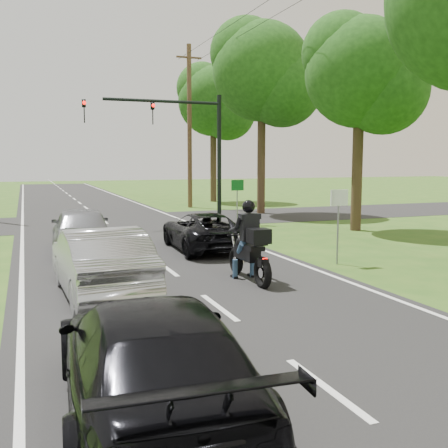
{
  "coord_description": "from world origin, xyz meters",
  "views": [
    {
      "loc": [
        -3.53,
        -9.56,
        2.93
      ],
      "look_at": [
        1.25,
        3.0,
        1.3
      ],
      "focal_mm": 42.0,
      "sensor_mm": 36.0,
      "label": 1
    }
  ],
  "objects_px": {
    "silver_sedan": "(100,262)",
    "silver_suv": "(81,229)",
    "dark_suv": "(203,231)",
    "traffic_signal": "(181,134)",
    "motorcycle_rider": "(250,249)",
    "dark_car_behind": "(150,358)",
    "utility_pole_far": "(190,126)",
    "sign_green": "(237,192)",
    "sign_white": "(339,208)"
  },
  "relations": [
    {
      "from": "dark_suv",
      "to": "silver_sedan",
      "type": "height_order",
      "value": "silver_sedan"
    },
    {
      "from": "silver_suv",
      "to": "dark_suv",
      "type": "bearing_deg",
      "value": 170.57
    },
    {
      "from": "dark_car_behind",
      "to": "sign_white",
      "type": "bearing_deg",
      "value": -131.81
    },
    {
      "from": "motorcycle_rider",
      "to": "silver_sedan",
      "type": "distance_m",
      "value": 3.6
    },
    {
      "from": "dark_suv",
      "to": "silver_suv",
      "type": "distance_m",
      "value": 3.92
    },
    {
      "from": "silver_sedan",
      "to": "silver_suv",
      "type": "xyz_separation_m",
      "value": [
        0.17,
        5.75,
        0.0
      ]
    },
    {
      "from": "dark_car_behind",
      "to": "sign_green",
      "type": "distance_m",
      "value": 16.61
    },
    {
      "from": "sign_white",
      "to": "dark_car_behind",
      "type": "bearing_deg",
      "value": -135.19
    },
    {
      "from": "sign_white",
      "to": "sign_green",
      "type": "relative_size",
      "value": 1.0
    },
    {
      "from": "traffic_signal",
      "to": "utility_pole_far",
      "type": "relative_size",
      "value": 0.64
    },
    {
      "from": "dark_suv",
      "to": "sign_green",
      "type": "height_order",
      "value": "sign_green"
    },
    {
      "from": "dark_suv",
      "to": "silver_sedan",
      "type": "distance_m",
      "value": 6.33
    },
    {
      "from": "dark_suv",
      "to": "traffic_signal",
      "type": "relative_size",
      "value": 0.69
    },
    {
      "from": "utility_pole_far",
      "to": "sign_green",
      "type": "xyz_separation_m",
      "value": [
        -1.3,
        -11.02,
        -3.49
      ]
    },
    {
      "from": "dark_car_behind",
      "to": "traffic_signal",
      "type": "bearing_deg",
      "value": -104.01
    },
    {
      "from": "dark_suv",
      "to": "utility_pole_far",
      "type": "xyz_separation_m",
      "value": [
        4.28,
        15.34,
        4.46
      ]
    },
    {
      "from": "silver_suv",
      "to": "utility_pole_far",
      "type": "height_order",
      "value": "utility_pole_far"
    },
    {
      "from": "sign_white",
      "to": "motorcycle_rider",
      "type": "bearing_deg",
      "value": -161.62
    },
    {
      "from": "traffic_signal",
      "to": "dark_car_behind",
      "type": "bearing_deg",
      "value": -107.4
    },
    {
      "from": "silver_suv",
      "to": "traffic_signal",
      "type": "height_order",
      "value": "traffic_signal"
    },
    {
      "from": "silver_suv",
      "to": "traffic_signal",
      "type": "bearing_deg",
      "value": -125.97
    },
    {
      "from": "silver_suv",
      "to": "utility_pole_far",
      "type": "relative_size",
      "value": 0.44
    },
    {
      "from": "motorcycle_rider",
      "to": "silver_suv",
      "type": "distance_m",
      "value": 6.55
    },
    {
      "from": "motorcycle_rider",
      "to": "silver_sedan",
      "type": "relative_size",
      "value": 0.51
    },
    {
      "from": "motorcycle_rider",
      "to": "traffic_signal",
      "type": "bearing_deg",
      "value": 81.26
    },
    {
      "from": "sign_white",
      "to": "silver_sedan",
      "type": "bearing_deg",
      "value": -169.71
    },
    {
      "from": "dark_suv",
      "to": "traffic_signal",
      "type": "xyz_separation_m",
      "value": [
        1.42,
        7.34,
        3.51
      ]
    },
    {
      "from": "motorcycle_rider",
      "to": "dark_suv",
      "type": "distance_m",
      "value": 4.76
    },
    {
      "from": "silver_sedan",
      "to": "dark_car_behind",
      "type": "height_order",
      "value": "silver_sedan"
    },
    {
      "from": "silver_sedan",
      "to": "sign_green",
      "type": "height_order",
      "value": "sign_green"
    },
    {
      "from": "motorcycle_rider",
      "to": "traffic_signal",
      "type": "relative_size",
      "value": 0.37
    },
    {
      "from": "dark_suv",
      "to": "utility_pole_far",
      "type": "bearing_deg",
      "value": -103.17
    },
    {
      "from": "motorcycle_rider",
      "to": "dark_suv",
      "type": "height_order",
      "value": "motorcycle_rider"
    },
    {
      "from": "dark_car_behind",
      "to": "traffic_signal",
      "type": "relative_size",
      "value": 0.76
    },
    {
      "from": "silver_sedan",
      "to": "traffic_signal",
      "type": "bearing_deg",
      "value": -116.42
    },
    {
      "from": "traffic_signal",
      "to": "utility_pole_far",
      "type": "distance_m",
      "value": 8.55
    },
    {
      "from": "motorcycle_rider",
      "to": "traffic_signal",
      "type": "distance_m",
      "value": 12.66
    },
    {
      "from": "utility_pole_far",
      "to": "dark_suv",
      "type": "bearing_deg",
      "value": -105.59
    },
    {
      "from": "silver_sedan",
      "to": "traffic_signal",
      "type": "xyz_separation_m",
      "value": [
        5.42,
        12.25,
        3.37
      ]
    },
    {
      "from": "dark_suv",
      "to": "sign_white",
      "type": "xyz_separation_m",
      "value": [
        2.78,
        -3.68,
        0.97
      ]
    },
    {
      "from": "silver_sedan",
      "to": "dark_car_behind",
      "type": "relative_size",
      "value": 0.95
    },
    {
      "from": "motorcycle_rider",
      "to": "sign_green",
      "type": "bearing_deg",
      "value": 69.36
    },
    {
      "from": "dark_suv",
      "to": "traffic_signal",
      "type": "distance_m",
      "value": 8.26
    },
    {
      "from": "utility_pole_far",
      "to": "motorcycle_rider",
      "type": "bearing_deg",
      "value": -103.12
    },
    {
      "from": "motorcycle_rider",
      "to": "sign_green",
      "type": "relative_size",
      "value": 1.1
    },
    {
      "from": "dark_car_behind",
      "to": "sign_green",
      "type": "bearing_deg",
      "value": -112.31
    },
    {
      "from": "silver_sedan",
      "to": "sign_green",
      "type": "distance_m",
      "value": 11.6
    },
    {
      "from": "utility_pole_far",
      "to": "sign_green",
      "type": "height_order",
      "value": "utility_pole_far"
    },
    {
      "from": "utility_pole_far",
      "to": "silver_suv",
      "type": "bearing_deg",
      "value": -119.21
    },
    {
      "from": "traffic_signal",
      "to": "sign_green",
      "type": "height_order",
      "value": "traffic_signal"
    }
  ]
}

